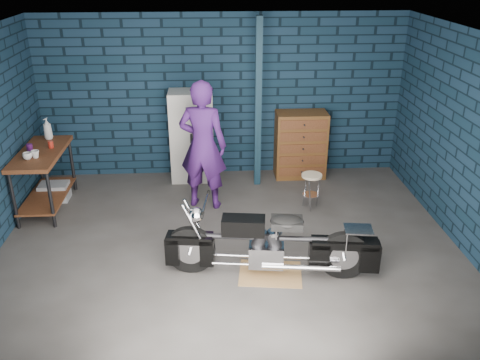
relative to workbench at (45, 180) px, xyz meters
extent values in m
plane|color=#4D4A48|center=(2.68, -1.27, -0.46)|extent=(6.00, 6.00, 0.00)
cube|color=#0F2535|center=(2.68, 1.23, 0.90)|extent=(6.00, 0.02, 2.70)
cube|color=#0F2535|center=(5.68, -1.27, 0.90)|extent=(0.02, 5.00, 2.70)
cube|color=silver|center=(2.68, -1.27, 2.25)|extent=(6.00, 5.00, 0.02)
cube|color=#112837|center=(3.23, 0.68, 0.90)|extent=(0.10, 0.10, 2.70)
cube|color=brown|center=(0.00, 0.00, 0.00)|extent=(0.60, 1.40, 0.91)
cube|color=#9A6F43|center=(3.15, -1.95, -0.45)|extent=(0.81, 0.65, 0.01)
imported|color=#451B68|center=(2.35, -0.06, 0.51)|extent=(0.80, 0.63, 1.93)
cube|color=gray|center=(0.02, 0.27, -0.32)|extent=(0.43, 0.31, 0.27)
cube|color=beige|center=(2.16, 0.96, 0.30)|extent=(0.71, 0.51, 1.52)
cube|color=brown|center=(3.99, 0.96, 0.11)|extent=(0.84, 0.47, 1.13)
imported|color=#C4B394|center=(-0.08, -0.31, 0.50)|extent=(0.15, 0.15, 0.10)
imported|color=#C4B394|center=(0.02, -0.25, 0.51)|extent=(0.13, 0.13, 0.11)
cylinder|color=#4D165B|center=(-0.14, -0.01, 0.51)|extent=(0.10, 0.10, 0.12)
cylinder|color=#A62316|center=(0.12, 0.14, 0.51)|extent=(0.09, 0.09, 0.10)
imported|color=gray|center=(-0.02, 0.54, 0.62)|extent=(0.16, 0.16, 0.33)
camera|label=1|loc=(2.47, -7.03, 3.08)|focal=38.00mm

